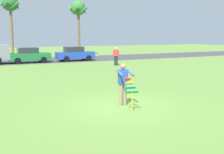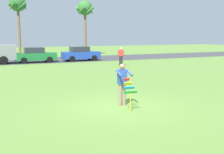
{
  "view_description": "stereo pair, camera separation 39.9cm",
  "coord_description": "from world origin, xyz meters",
  "px_view_note": "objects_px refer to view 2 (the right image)",
  "views": [
    {
      "loc": [
        -5.14,
        -9.6,
        2.87
      ],
      "look_at": [
        0.17,
        1.15,
        1.05
      ],
      "focal_mm": 44.2,
      "sensor_mm": 36.0,
      "label": 1
    },
    {
      "loc": [
        -4.78,
        -9.77,
        2.87
      ],
      "look_at": [
        0.17,
        1.15,
        1.05
      ],
      "focal_mm": 44.2,
      "sensor_mm": 36.0,
      "label": 2
    }
  ],
  "objects_px": {
    "kite_held": "(129,89)",
    "parked_car_green": "(35,55)",
    "person_kite_flyer": "(122,83)",
    "parked_car_blue": "(81,54)",
    "palm_tree_right_near": "(18,6)",
    "person_walker_near": "(121,56)",
    "palm_tree_centre_far": "(85,10)"
  },
  "relations": [
    {
      "from": "person_kite_flyer",
      "to": "person_walker_near",
      "type": "bearing_deg",
      "value": 63.97
    },
    {
      "from": "person_kite_flyer",
      "to": "parked_car_blue",
      "type": "xyz_separation_m",
      "value": [
        4.71,
        20.02,
        -0.18
      ]
    },
    {
      "from": "parked_car_green",
      "to": "parked_car_blue",
      "type": "distance_m",
      "value": 5.02
    },
    {
      "from": "person_kite_flyer",
      "to": "parked_car_green",
      "type": "height_order",
      "value": "person_kite_flyer"
    },
    {
      "from": "kite_held",
      "to": "parked_car_blue",
      "type": "distance_m",
      "value": 21.35
    },
    {
      "from": "person_walker_near",
      "to": "palm_tree_right_near",
      "type": "bearing_deg",
      "value": 113.87
    },
    {
      "from": "palm_tree_right_near",
      "to": "parked_car_green",
      "type": "bearing_deg",
      "value": -87.69
    },
    {
      "from": "person_kite_flyer",
      "to": "palm_tree_centre_far",
      "type": "distance_m",
      "value": 29.59
    },
    {
      "from": "palm_tree_centre_far",
      "to": "person_walker_near",
      "type": "xyz_separation_m",
      "value": [
        -1.34,
        -14.26,
        -5.45
      ]
    },
    {
      "from": "person_kite_flyer",
      "to": "person_walker_near",
      "type": "distance_m",
      "value": 15.24
    },
    {
      "from": "kite_held",
      "to": "palm_tree_centre_far",
      "type": "xyz_separation_m",
      "value": [
        8.12,
        28.73,
        5.54
      ]
    },
    {
      "from": "kite_held",
      "to": "palm_tree_right_near",
      "type": "distance_m",
      "value": 31.8
    },
    {
      "from": "palm_tree_centre_far",
      "to": "person_kite_flyer",
      "type": "bearing_deg",
      "value": -106.02
    },
    {
      "from": "person_kite_flyer",
      "to": "parked_car_green",
      "type": "bearing_deg",
      "value": 90.87
    },
    {
      "from": "parked_car_green",
      "to": "palm_tree_centre_far",
      "type": "bearing_deg",
      "value": 43.58
    },
    {
      "from": "kite_held",
      "to": "parked_car_green",
      "type": "xyz_separation_m",
      "value": [
        -0.21,
        20.8,
        -0.06
      ]
    },
    {
      "from": "palm_tree_right_near",
      "to": "person_kite_flyer",
      "type": "bearing_deg",
      "value": -88.63
    },
    {
      "from": "palm_tree_right_near",
      "to": "person_walker_near",
      "type": "distance_m",
      "value": 19.24
    },
    {
      "from": "palm_tree_right_near",
      "to": "person_walker_near",
      "type": "xyz_separation_m",
      "value": [
        7.42,
        -16.76,
        -5.85
      ]
    },
    {
      "from": "parked_car_green",
      "to": "palm_tree_centre_far",
      "type": "height_order",
      "value": "palm_tree_centre_far"
    },
    {
      "from": "person_kite_flyer",
      "to": "palm_tree_right_near",
      "type": "distance_m",
      "value": 31.02
    },
    {
      "from": "person_kite_flyer",
      "to": "palm_tree_right_near",
      "type": "relative_size",
      "value": 0.21
    },
    {
      "from": "person_kite_flyer",
      "to": "kite_held",
      "type": "distance_m",
      "value": 0.79
    },
    {
      "from": "parked_car_green",
      "to": "parked_car_blue",
      "type": "xyz_separation_m",
      "value": [
        5.02,
        -0.0,
        0.0
      ]
    },
    {
      "from": "kite_held",
      "to": "palm_tree_centre_far",
      "type": "height_order",
      "value": "palm_tree_centre_far"
    },
    {
      "from": "palm_tree_right_near",
      "to": "person_walker_near",
      "type": "height_order",
      "value": "palm_tree_right_near"
    },
    {
      "from": "person_kite_flyer",
      "to": "parked_car_green",
      "type": "relative_size",
      "value": 0.41
    },
    {
      "from": "parked_car_blue",
      "to": "person_walker_near",
      "type": "xyz_separation_m",
      "value": [
        1.98,
        -6.33,
        0.16
      ]
    },
    {
      "from": "parked_car_blue",
      "to": "palm_tree_right_near",
      "type": "height_order",
      "value": "palm_tree_right_near"
    },
    {
      "from": "kite_held",
      "to": "parked_car_blue",
      "type": "xyz_separation_m",
      "value": [
        4.8,
        20.8,
        -0.06
      ]
    },
    {
      "from": "parked_car_blue",
      "to": "kite_held",
      "type": "bearing_deg",
      "value": -103.01
    },
    {
      "from": "kite_held",
      "to": "person_walker_near",
      "type": "distance_m",
      "value": 15.98
    }
  ]
}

